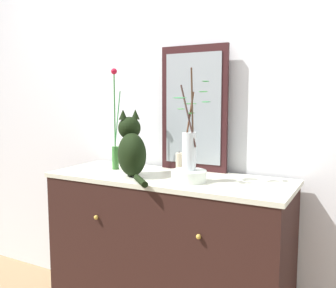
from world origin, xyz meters
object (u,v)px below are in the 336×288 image
at_px(sideboard, 168,257).
at_px(cat_sitting, 132,149).
at_px(mirror_leaning, 194,109).
at_px(bowl_porcelain, 189,176).
at_px(vase_glass_clear, 190,145).
at_px(vase_slim_green, 115,141).
at_px(candle_pillar, 179,165).

relative_size(sideboard, cat_sitting, 3.69).
distance_m(sideboard, mirror_leaning, 0.87).
bearing_deg(bowl_porcelain, mirror_leaning, 110.29).
xyz_separation_m(cat_sitting, bowl_porcelain, (0.35, 0.01, -0.12)).
bearing_deg(vase_glass_clear, vase_slim_green, 169.23).
bearing_deg(sideboard, cat_sitting, -156.74).
distance_m(mirror_leaning, bowl_porcelain, 0.47).
bearing_deg(cat_sitting, vase_slim_green, 149.47).
xyz_separation_m(cat_sitting, candle_pillar, (0.24, 0.10, -0.09)).
bearing_deg(bowl_porcelain, sideboard, 156.83).
bearing_deg(mirror_leaning, cat_sitting, -127.14).
height_order(cat_sitting, candle_pillar, cat_sitting).
relative_size(mirror_leaning, cat_sitting, 2.00).
height_order(mirror_leaning, candle_pillar, mirror_leaning).
relative_size(cat_sitting, candle_pillar, 2.57).
bearing_deg(sideboard, bowl_porcelain, -23.17).
height_order(vase_slim_green, bowl_porcelain, vase_slim_green).
relative_size(vase_slim_green, candle_pillar, 4.24).
bearing_deg(cat_sitting, candle_pillar, 22.74).
relative_size(mirror_leaning, vase_slim_green, 1.21).
bearing_deg(vase_slim_green, vase_glass_clear, -10.77).
distance_m(cat_sitting, candle_pillar, 0.28).
bearing_deg(bowl_porcelain, cat_sitting, -178.03).
distance_m(cat_sitting, vase_slim_green, 0.23).
bearing_deg(vase_glass_clear, sideboard, 157.01).
bearing_deg(mirror_leaning, bowl_porcelain, -69.71).
height_order(cat_sitting, bowl_porcelain, cat_sitting).
xyz_separation_m(sideboard, vase_glass_clear, (0.16, -0.07, 0.67)).
distance_m(vase_glass_clear, candle_pillar, 0.19).
bearing_deg(candle_pillar, cat_sitting, -157.26).
distance_m(mirror_leaning, vase_glass_clear, 0.36).
relative_size(mirror_leaning, candle_pillar, 5.14).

